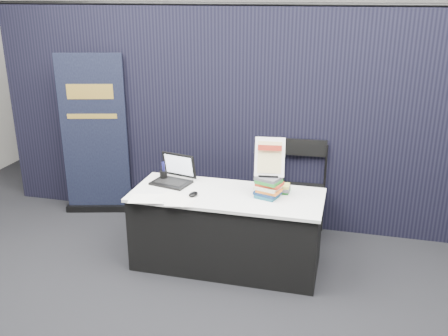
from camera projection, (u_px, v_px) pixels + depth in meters
floor at (211, 295)px, 4.43m from camera, size 8.00×8.00×0.00m
wall_back at (283, 47)px, 7.49m from camera, size 8.00×0.02×3.50m
drape_partition at (250, 121)px, 5.49m from camera, size 6.00×0.08×2.40m
display_table at (227, 230)px, 4.80m from camera, size 1.80×0.75×0.75m
laptop at (173, 176)px, 4.94m from camera, size 0.41×0.37×0.28m
mouse at (193, 194)px, 4.62m from camera, size 0.10×0.13×0.04m
brochure_left at (147, 199)px, 4.57m from camera, size 0.35×0.28×0.00m
brochure_mid at (175, 199)px, 4.55m from camera, size 0.38×0.32×0.00m
brochure_right at (180, 203)px, 4.48m from camera, size 0.28×0.22×0.00m
pen_cup at (164, 175)px, 5.01m from camera, size 0.09×0.09×0.10m
book_stack_tall at (268, 187)px, 4.57m from camera, size 0.25×0.21×0.20m
book_stack_short at (280, 188)px, 4.71m from camera, size 0.18×0.14×0.08m
info_sign at (270, 158)px, 4.51m from camera, size 0.28×0.15×0.37m
pullup_banner at (95, 145)px, 5.85m from camera, size 0.80×0.31×1.90m
stacking_chair at (302, 187)px, 5.30m from camera, size 0.50×0.50×1.05m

